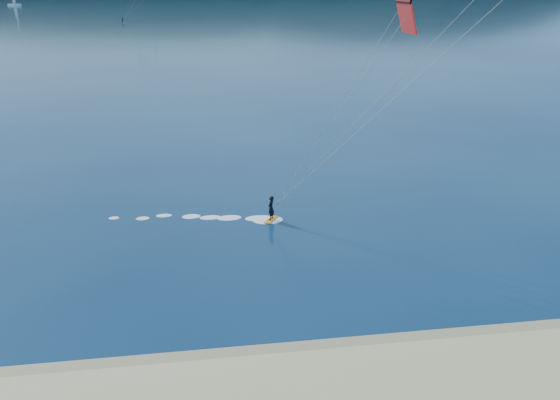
% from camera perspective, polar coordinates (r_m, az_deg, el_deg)
% --- Properties ---
extents(wet_sand, '(220.00, 2.50, 0.10)m').
position_cam_1_polar(wet_sand, '(22.68, -6.66, -17.47)').
color(wet_sand, '#988458').
rests_on(wet_sand, ground).
extents(kitesurfer_near, '(24.13, 9.58, 18.23)m').
position_cam_1_polar(kitesurfer_near, '(28.28, 19.49, 19.24)').
color(kitesurfer_near, '#C17C16').
rests_on(kitesurfer_near, ground).
extents(sailboat, '(8.54, 5.50, 12.16)m').
position_cam_1_polar(sailboat, '(427.83, -26.51, 18.20)').
color(sailboat, white).
rests_on(sailboat, ground).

